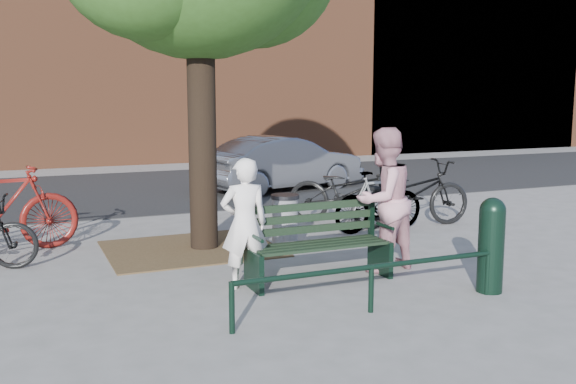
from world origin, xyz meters
name	(u,v)px	position (x,y,z in m)	size (l,w,h in m)	color
ground	(320,281)	(0.00, 0.00, 0.00)	(90.00, 90.00, 0.00)	gray
dirt_pit	(191,249)	(-1.00, 2.20, 0.01)	(2.40, 2.00, 0.02)	brown
road	(164,188)	(0.00, 8.50, 0.01)	(40.00, 7.00, 0.01)	black
park_bench	(317,241)	(0.00, 0.08, 0.48)	(1.74, 0.54, 0.97)	black
guard_railing	(371,274)	(0.00, -1.20, 0.40)	(3.06, 0.06, 0.51)	black
person_left	(244,223)	(-0.90, 0.13, 0.76)	(0.55, 0.36, 1.52)	white
person_right	(383,200)	(0.95, 0.13, 0.91)	(0.89, 0.69, 1.82)	#BF838E
bollard	(491,242)	(1.60, -1.12, 0.58)	(0.29, 0.29, 1.09)	black
litter_bin	(285,223)	(0.20, 1.54, 0.42)	(0.40, 0.40, 0.83)	gray
bicycle_b	(0,209)	(-3.52, 3.00, 0.64)	(0.60, 2.13, 1.28)	#5D110D
bicycle_c	(349,192)	(2.00, 2.95, 0.57)	(0.75, 2.15, 1.13)	black
bicycle_d	(379,201)	(2.15, 2.20, 0.50)	(0.47, 1.67, 1.01)	gray
bicycle_e	(411,194)	(2.86, 2.33, 0.57)	(0.76, 2.17, 1.14)	black
parked_car	(284,163)	(2.51, 7.07, 0.64)	(1.35, 3.88, 1.28)	slate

